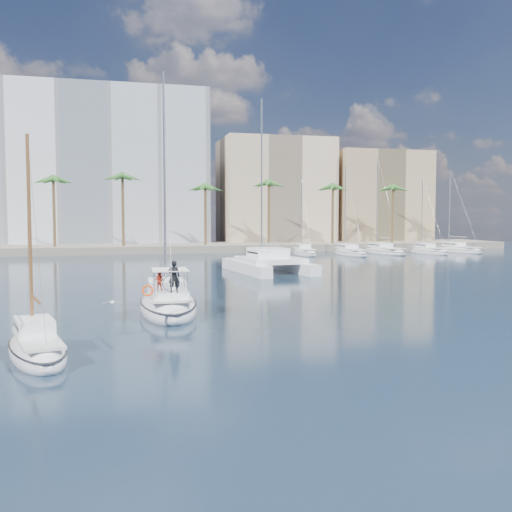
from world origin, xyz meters
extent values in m
plane|color=black|center=(0.00, 0.00, 0.00)|extent=(160.00, 160.00, 0.00)
cube|color=gray|center=(0.00, 61.00, 0.60)|extent=(120.00, 14.00, 1.20)
cube|color=white|center=(-12.00, 73.00, 14.00)|extent=(42.00, 16.00, 28.00)
cube|color=beige|center=(22.00, 70.00, 10.00)|extent=(20.00, 14.00, 20.00)
cube|color=tan|center=(42.00, 68.00, 9.00)|extent=(18.00, 12.00, 18.00)
cylinder|color=brown|center=(0.00, 57.00, 5.25)|extent=(0.44, 0.44, 10.50)
sphere|color=#306826|center=(0.00, 57.00, 10.50)|extent=(3.60, 3.60, 3.60)
cylinder|color=brown|center=(34.00, 57.00, 5.25)|extent=(0.44, 0.44, 10.50)
sphere|color=#306826|center=(34.00, 57.00, 10.50)|extent=(3.60, 3.60, 3.60)
ellipsoid|color=white|center=(-4.56, 1.37, 0.32)|extent=(3.72, 10.59, 2.17)
ellipsoid|color=black|center=(-4.56, 1.37, 0.63)|extent=(3.76, 10.69, 0.18)
cube|color=silver|center=(-4.57, 1.17, 1.14)|extent=(2.66, 7.94, 0.12)
cube|color=white|center=(-4.52, 2.37, 1.50)|extent=(2.37, 3.50, 0.60)
cube|color=black|center=(-4.52, 2.37, 1.52)|extent=(2.37, 3.10, 0.14)
cylinder|color=#B7BABF|center=(-4.48, 3.58, 8.07)|extent=(0.15, 0.15, 13.73)
cylinder|color=#B7BABF|center=(-4.56, 1.47, 2.70)|extent=(0.27, 4.23, 0.11)
cube|color=white|center=(-4.64, -0.84, 1.38)|extent=(2.08, 2.69, 0.36)
cube|color=white|center=(-4.65, -0.95, 2.75)|extent=(2.08, 2.69, 0.04)
torus|color=silver|center=(-4.68, -1.85, 2.05)|extent=(0.96, 0.09, 0.96)
torus|color=#F54A0C|center=(-5.98, -2.21, 1.75)|extent=(0.64, 0.22, 0.64)
imported|color=black|center=(-4.53, -2.02, 2.46)|extent=(0.74, 0.58, 1.79)
imported|color=red|center=(-5.22, -0.62, 2.12)|extent=(0.68, 0.64, 1.12)
ellipsoid|color=white|center=(-10.87, -8.77, 0.23)|extent=(3.66, 7.07, 1.59)
ellipsoid|color=black|center=(-10.87, -8.77, 0.46)|extent=(3.69, 7.14, 0.18)
cube|color=silver|center=(-10.84, -8.90, 0.84)|extent=(2.66, 5.28, 0.12)
cube|color=white|center=(-11.03, -8.14, 1.20)|extent=(1.91, 2.48, 0.60)
cube|color=black|center=(-11.03, -8.14, 1.22)|extent=(1.87, 2.24, 0.14)
cylinder|color=brown|center=(-11.21, -7.38, 5.07)|extent=(0.15, 0.15, 8.36)
cylinder|color=brown|center=(-10.89, -8.71, 2.40)|extent=(0.75, 2.68, 0.11)
cube|color=white|center=(5.37, 23.24, 0.55)|extent=(2.45, 12.51, 1.10)
cube|color=white|center=(10.38, 23.75, 0.55)|extent=(2.45, 12.51, 1.10)
cube|color=white|center=(7.94, 22.88, 1.30)|extent=(6.29, 7.38, 0.50)
cube|color=white|center=(7.88, 23.50, 2.00)|extent=(3.78, 4.06, 1.00)
cube|color=black|center=(7.88, 23.50, 2.05)|extent=(3.75, 3.57, 0.18)
cylinder|color=#B7BABF|center=(7.69, 25.35, 9.80)|extent=(0.18, 0.18, 16.61)
ellipsoid|color=silver|center=(-7.84, 0.65, 0.75)|extent=(0.23, 0.44, 0.21)
sphere|color=silver|center=(-7.84, 0.86, 0.77)|extent=(0.12, 0.12, 0.12)
cube|color=gray|center=(-8.16, 0.65, 0.78)|extent=(0.51, 0.19, 0.12)
cube|color=gray|center=(-7.52, 0.65, 0.78)|extent=(0.51, 0.19, 0.12)
camera|label=1|loc=(-7.81, -33.37, 5.78)|focal=40.00mm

